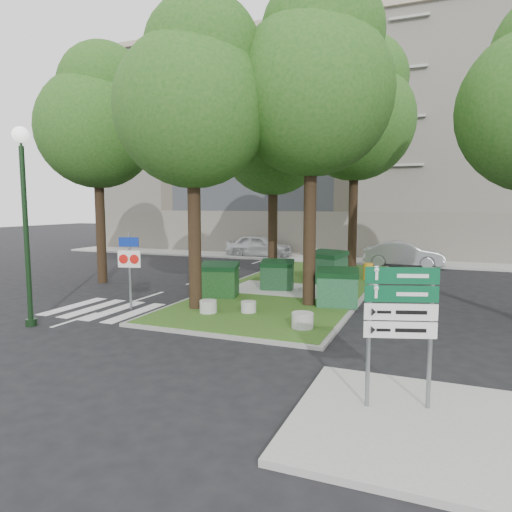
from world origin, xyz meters
The scene contains 25 objects.
ground centered at (0.00, 0.00, 0.00)m, with size 120.00×120.00×0.00m, color black.
median_island centered at (0.50, 8.00, 0.06)m, with size 6.00×16.00×0.12m, color #244B15.
median_kerb centered at (0.50, 8.00, 0.05)m, with size 6.30×16.30×0.10m, color gray.
sidewalk_corner centered at (6.50, -3.50, 0.06)m, with size 5.00×4.00×0.12m, color #999993.
building_sidewalk centered at (0.00, 18.50, 0.06)m, with size 42.00×3.00×0.12m, color #999993.
zebra_crossing centered at (-3.75, 1.50, 0.01)m, with size 5.00×3.00×0.01m, color silver.
apartment_building centered at (0.00, 26.00, 8.00)m, with size 41.00×12.00×16.00m, color tan.
tree_median_near_left centered at (-1.41, 2.56, 7.32)m, with size 5.20×5.20×10.53m.
tree_median_near_right centered at (2.09, 4.56, 7.99)m, with size 5.60×5.60×11.46m.
tree_median_mid centered at (-0.91, 9.06, 6.98)m, with size 4.80×4.80×9.99m.
tree_median_far centered at (2.29, 12.06, 8.32)m, with size 5.80×5.80×11.93m.
tree_street_left centered at (-8.41, 6.06, 7.65)m, with size 5.40×5.40×11.00m.
dumpster_a centered at (-1.62, 4.60, 0.76)m, with size 1.63×1.31×1.34m.
dumpster_b centered at (-0.02, 6.87, 0.73)m, with size 1.52×1.20×1.26m.
dumpster_c centered at (1.58, 9.16, 0.84)m, with size 1.93×1.68×1.50m.
dumpster_d centered at (3.00, 4.67, 0.77)m, with size 1.60×1.25×1.35m.
bollard_left centered at (-0.77, 2.05, 0.32)m, with size 0.57×0.57×0.41m, color #A4A49F.
bollard_right centered at (2.67, 1.38, 0.35)m, with size 0.63×0.63×0.45m, color #A3A39E.
bollard_mid centered at (0.45, 2.59, 0.30)m, with size 0.51×0.51×0.36m, color #A3A49F.
litter_bin centered at (3.20, 10.77, 0.52)m, with size 0.45×0.45×0.79m, color orange.
street_lamp centered at (-5.22, -1.07, 3.74)m, with size 0.47×0.47×5.95m.
traffic_sign_pole centered at (-3.79, 1.93, 1.74)m, with size 0.80×0.25×2.72m.
directional_sign centered at (5.67, -3.02, 1.78)m, with size 1.20×0.42×2.50m.
car_white centered at (-5.41, 18.49, 0.79)m, with size 1.87×4.64×1.58m, color silver.
car_silver centered at (4.39, 17.04, 0.75)m, with size 1.60×4.58×1.51m, color #A4A8AC.
Camera 1 is at (6.22, -11.13, 3.69)m, focal length 32.00 mm.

